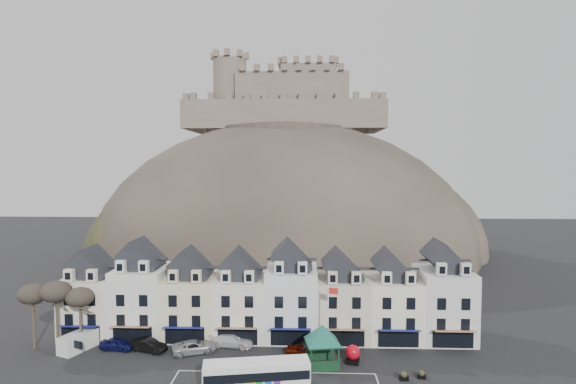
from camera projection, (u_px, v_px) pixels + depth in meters
The scene contains 19 objects.
townhouse_terrace at pixel (268, 297), 60.87m from camera, with size 54.40×9.35×11.80m.
castle_hill at pixel (289, 255), 114.00m from camera, with size 100.00×76.00×68.00m.
castle at pixel (287, 100), 118.50m from camera, with size 50.20×22.20×22.00m.
tree_left_far at pixel (33, 295), 56.36m from camera, with size 3.61×3.61×8.24m.
tree_left_mid at pixel (56, 292), 56.23m from camera, with size 3.78×3.78×8.64m.
tree_left_near at pixel (80, 298), 56.16m from camera, with size 3.43×3.43×7.84m.
bus at pixel (257, 374), 46.08m from camera, with size 11.17×4.25×3.08m.
bus_shelter at pixel (322, 334), 51.57m from camera, with size 7.52×7.52×4.83m.
red_buoy at pixel (353, 354), 52.50m from camera, with size 1.75×1.75×2.14m.
flagpole at pixel (329, 316), 54.06m from camera, with size 1.21×0.46×8.76m.
white_van at pixel (78, 341), 56.15m from camera, with size 3.68×5.20×2.18m.
planter_west at pixel (404, 376), 48.34m from camera, with size 1.00×0.67×0.96m.
planter_east at pixel (422, 375), 48.74m from camera, with size 0.94×0.62×0.89m.
car_navy at pixel (117, 344), 56.23m from camera, with size 1.76×4.36×1.49m, color #0D1043.
car_black at pixel (148, 345), 55.77m from camera, with size 1.64×4.70×1.55m, color black.
car_silver at pixel (194, 347), 55.37m from camera, with size 2.49×5.31×1.50m, color #A4A7AC.
car_white at pixel (232, 340), 57.34m from camera, with size 2.22×5.45×1.58m, color white.
car_maroon at pixel (302, 350), 54.54m from camera, with size 1.52×3.78×1.29m, color #560E04.
car_charcoal at pixel (315, 347), 55.33m from camera, with size 1.52×4.37×1.44m, color black.
Camera 1 is at (5.06, -43.76, 23.28)m, focal length 28.00 mm.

